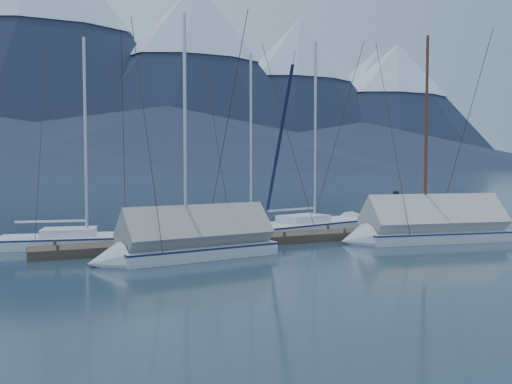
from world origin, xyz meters
TOP-DOWN VIEW (x-y plane):
  - ground at (0.00, 0.00)m, footprint 1000.00×1000.00m
  - mountain_range at (4.12, 370.45)m, footprint 877.00×584.00m
  - dock at (0.00, 2.00)m, footprint 18.00×1.50m
  - mooring_posts at (-0.50, 2.00)m, footprint 15.12×1.52m
  - sailboat_open_left at (-6.17, 4.09)m, footprint 7.35×3.52m
  - sailboat_open_mid at (1.34, 4.49)m, footprint 7.14×3.05m
  - sailboat_open_right at (5.04, 4.95)m, footprint 8.17×4.12m
  - sailboat_covered_near at (6.92, -0.30)m, footprint 7.92×3.72m
  - sailboat_covered_far at (-3.89, -0.22)m, footprint 7.03×3.09m
  - person at (7.50, 2.13)m, footprint 0.56×0.72m

SIDE VIEW (x-z plane):
  - ground at x=0.00m, z-range 0.00..0.00m
  - dock at x=0.00m, z-range -0.16..0.38m
  - sailboat_open_left at x=-6.17m, z-range -4.52..4.85m
  - sailboat_open_mid at x=1.34m, z-range -4.53..4.86m
  - sailboat_open_right at x=5.04m, z-range -5.02..5.38m
  - mooring_posts at x=-0.50m, z-range 0.17..0.52m
  - sailboat_covered_far at x=-3.89m, z-range -4.32..5.25m
  - sailboat_covered_near at x=6.92m, z-range -4.46..5.45m
  - person at x=7.50m, z-range 0.34..2.09m
  - mountain_range at x=4.12m, z-range -16.60..133.90m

